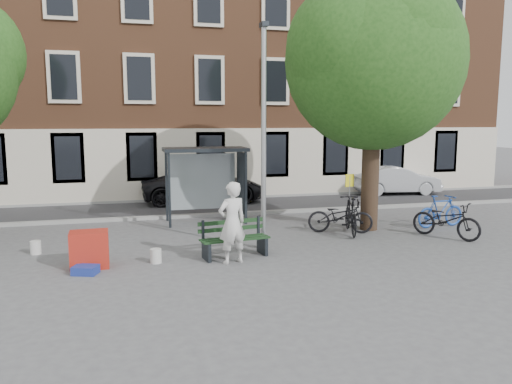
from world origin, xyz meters
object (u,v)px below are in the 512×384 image
object	(u,v)px
bench	(234,240)
car_silver	(396,180)
car_dark	(204,185)
lamppost	(264,149)
bus_shelter	(216,167)
bike_a	(340,216)
notice_sign	(349,190)
red_stand	(89,249)
painter	(232,223)
bike_b	(441,211)
bike_d	(351,215)
bike_c	(446,220)

from	to	relation	value
bench	car_silver	bearing A→B (deg)	33.35
car_dark	lamppost	bearing A→B (deg)	-174.89
bus_shelter	bike_a	xyz separation A→B (m)	(3.49, -2.83, -1.38)
notice_sign	red_stand	bearing A→B (deg)	-172.36
painter	car_dark	distance (m)	9.64
car_silver	notice_sign	size ratio (longest dim) A/B	2.27
bus_shelter	bike_a	bearing A→B (deg)	-38.98
lamppost	bike_b	size ratio (longest dim) A/B	3.36
bus_shelter	bike_d	bearing A→B (deg)	-38.90
lamppost	red_stand	bearing A→B (deg)	-171.01
bus_shelter	bike_b	world-z (taller)	bus_shelter
bike_d	red_stand	xyz separation A→B (m)	(-7.73, -1.80, -0.15)
bench	bike_a	xyz separation A→B (m)	(3.86, 1.90, 0.10)
painter	bike_a	world-z (taller)	painter
bike_c	car_silver	bearing A→B (deg)	37.64
lamppost	bike_c	bearing A→B (deg)	-1.71
red_stand	notice_sign	distance (m)	8.36
bench	car_dark	size ratio (longest dim) A/B	0.35
lamppost	car_silver	bearing A→B (deg)	43.04
bike_c	notice_sign	xyz separation A→B (m)	(-2.34, 1.88, 0.75)
bike_d	notice_sign	bearing A→B (deg)	-93.77
notice_sign	bike_c	bearing A→B (deg)	-48.16
lamppost	car_dark	size ratio (longest dim) A/B	1.14
painter	bike_c	world-z (taller)	painter
bike_d	car_dark	size ratio (longest dim) A/B	0.37
lamppost	bike_d	bearing A→B (deg)	18.79
bike_a	car_dark	bearing A→B (deg)	46.09
bike_a	notice_sign	distance (m)	1.01
bike_d	painter	bearing A→B (deg)	43.72
car_silver	notice_sign	xyz separation A→B (m)	(-5.62, -6.69, 0.62)
bus_shelter	painter	xyz separation A→B (m)	(-0.53, -5.31, -0.89)
red_stand	bike_a	bearing A→B (deg)	15.01
lamppost	notice_sign	size ratio (longest dim) A/B	3.35
bench	red_stand	bearing A→B (deg)	172.78
bench	car_dark	bearing A→B (deg)	77.62
lamppost	bus_shelter	size ratio (longest dim) A/B	2.14
bike_b	bike_d	world-z (taller)	bike_d
bike_b	red_stand	bearing A→B (deg)	93.68
painter	car_dark	world-z (taller)	painter
red_stand	car_silver	bearing A→B (deg)	33.91
bike_a	bike_d	distance (m)	0.34
bike_c	bike_b	bearing A→B (deg)	29.69
car_dark	notice_sign	distance (m)	7.71
notice_sign	bike_a	bearing A→B (deg)	-147.96
red_stand	bench	bearing A→B (deg)	1.60
painter	car_silver	bearing A→B (deg)	-153.62
lamppost	bike_c	xyz separation A→B (m)	(5.72, -0.17, -2.23)
painter	red_stand	distance (m)	3.52
lamppost	bus_shelter	bearing A→B (deg)	98.43
bus_shelter	notice_sign	xyz separation A→B (m)	(3.99, -2.40, -0.62)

